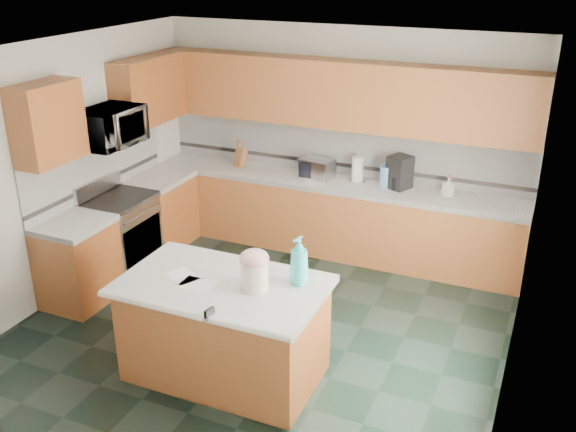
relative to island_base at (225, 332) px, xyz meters
The scene contains 52 objects.
floor 0.86m from the island_base, 92.30° to the left, with size 4.60×4.60×0.00m, color black.
ceiling 2.39m from the island_base, 92.30° to the left, with size 4.60×4.60×0.00m, color white.
wall_back 3.20m from the island_base, 90.56° to the left, with size 4.60×0.04×2.70m, color silver.
wall_front 1.82m from the island_base, 91.09° to the right, with size 4.60×0.04×2.70m, color silver.
wall_left 2.63m from the island_base, 162.37° to the left, with size 0.04×4.60×2.70m, color silver.
wall_right 2.58m from the island_base, 18.06° to the left, with size 0.04×4.60×2.70m, color silver.
back_base_cab 2.75m from the island_base, 90.63° to the left, with size 4.60×0.60×0.86m, color #4D220C.
back_countertop 2.79m from the island_base, 90.63° to the left, with size 4.60×0.64×0.06m, color white.
back_upper_cab 3.25m from the island_base, 90.60° to the left, with size 4.60×0.33×0.78m, color #4D220C.
back_backsplash 3.14m from the island_base, 90.57° to the left, with size 4.60×0.02×0.63m, color silver.
back_accent_band 3.09m from the island_base, 90.57° to the left, with size 4.60×0.01×0.05m, color black.
left_base_cab_rear 2.88m from the island_base, 134.91° to the left, with size 0.60×0.82×0.86m, color #4D220C.
left_counter_rear 2.91m from the island_base, 134.91° to the left, with size 0.64×0.82×0.06m, color white.
left_base_cab_front 2.09m from the island_base, 165.98° to the left, with size 0.60×0.72×0.86m, color #4D220C.
left_counter_front 2.14m from the island_base, 165.98° to the left, with size 0.64×0.72×0.06m, color white.
left_backsplash 2.78m from the island_base, 150.78° to the left, with size 0.02×2.30×0.63m, color silver.
left_accent_band 2.72m from the island_base, 150.71° to the left, with size 0.01×2.30×0.05m, color black.
left_upper_cab_rear 3.42m from the island_base, 134.91° to the left, with size 0.33×1.09×0.78m, color #4D220C.
left_upper_cab_front 2.69m from the island_base, 166.83° to the left, with size 0.33×0.72×0.78m, color #4D220C.
range_body 2.38m from the island_base, 148.44° to the left, with size 0.60×0.76×0.88m, color #B7B7BC.
range_oven_door 2.14m from the island_base, 144.38° to the left, with size 0.02×0.68×0.55m, color black.
range_cooktop 2.43m from the island_base, 148.44° to the left, with size 0.62×0.78×0.04m, color black.
range_handle 2.14m from the island_base, 143.90° to the left, with size 0.02×0.02×0.66m, color #B7B7BC.
range_backguard 2.67m from the island_base, 151.44° to the left, with size 0.06×0.76×0.18m, color #B7B7BC.
microwave 2.72m from the island_base, 148.44° to the left, with size 0.73×0.50×0.41m, color #B7B7BC.
island_base is the anchor object (origin of this frame).
island_top 0.46m from the island_base, ahead, with size 1.72×1.03×0.06m, color white.
island_bullnose 0.69m from the island_base, 90.00° to the right, with size 0.06×0.06×1.72m, color white.
treat_jar 0.68m from the island_base, ahead, with size 0.23×0.23×0.24m, color #F0E3C7.
treat_jar_lid 0.82m from the island_base, ahead, with size 0.25×0.25×0.15m, color pink.
treat_jar_knob 0.87m from the island_base, ahead, with size 0.03×0.03×0.08m, color tan.
treat_jar_knob_end_l 0.85m from the island_base, ahead, with size 0.04×0.04×0.04m, color tan.
treat_jar_knob_end_r 0.88m from the island_base, ahead, with size 0.04×0.04×0.04m, color tan.
soap_bottle_island 0.95m from the island_base, 21.88° to the left, with size 0.16×0.16×0.42m, color #2FAFB5.
paper_sheet_a 0.53m from the island_base, 146.60° to the right, with size 0.29×0.22×0.00m, color white.
paper_sheet_b 0.61m from the island_base, behind, with size 0.27×0.21×0.00m, color white.
clamp_body 0.72m from the island_base, 72.03° to the right, with size 0.03×0.09×0.08m, color black.
clamp_handle 0.75m from the island_base, 73.77° to the right, with size 0.02×0.02×0.07m, color black.
knife_block 3.14m from the island_base, 114.63° to the left, with size 0.12×0.10×0.23m, color #472814.
utensil_crock 3.17m from the island_base, 114.96° to the left, with size 0.11×0.11×0.13m, color black.
utensil_bundle 3.20m from the island_base, 114.96° to the left, with size 0.06×0.06×0.19m, color #472814.
toaster_oven 2.87m from the island_base, 95.02° to the left, with size 0.40×0.27×0.23m, color #B7B7BC.
toaster_oven_door 2.75m from the island_base, 95.26° to the left, with size 0.36×0.01×0.19m, color black.
paper_towel 2.93m from the island_base, 84.84° to the left, with size 0.13×0.13×0.30m, color white.
paper_towel_base 2.90m from the island_base, 84.84° to the left, with size 0.20×0.20×0.01m, color #B7B7BC.
water_jug 2.94m from the island_base, 77.51° to the left, with size 0.15×0.15×0.25m, color #5D8ECC.
water_jug_neck 2.97m from the island_base, 77.51° to the left, with size 0.07×0.07×0.04m, color #5D8ECC.
coffee_maker 3.01m from the island_base, 74.72° to the left, with size 0.23×0.25×0.38m, color black.
coffee_carafe 2.93m from the island_base, 74.43° to the left, with size 0.16×0.16×0.16m, color black.
soap_bottle_back 3.16m from the island_base, 64.36° to the left, with size 0.10×0.10×0.21m, color white.
soap_back_cap 3.18m from the island_base, 64.36° to the left, with size 0.02×0.02×0.03m, color red.
window_light_proxy 2.56m from the island_base, 13.60° to the left, with size 0.02×1.40×1.10m, color white.
Camera 1 is at (2.43, -4.86, 3.51)m, focal length 40.00 mm.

